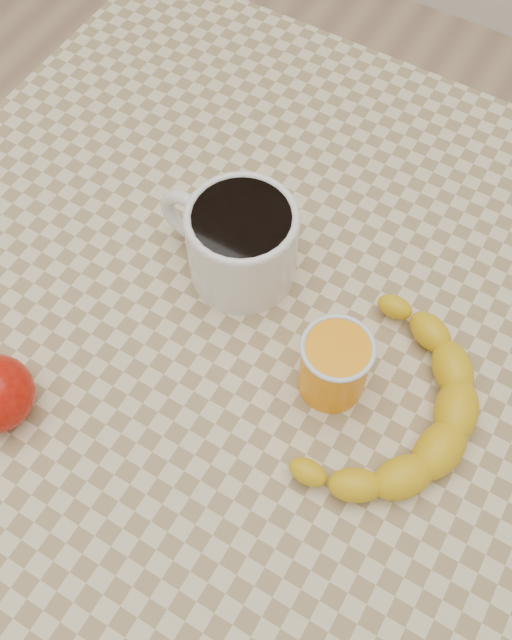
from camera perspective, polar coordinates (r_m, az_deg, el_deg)
The scene contains 5 objects.
ground at distance 1.37m, azimuth 0.00°, elevation -15.82°, with size 3.00×3.00×0.00m, color tan.
table at distance 0.74m, azimuth 0.00°, elevation -3.97°, with size 0.80×0.80×0.75m.
coffee_mug at distance 0.66m, azimuth -1.33°, elevation 6.40°, with size 0.15×0.11×0.09m.
orange_juice_glass at distance 0.61m, azimuth 6.28°, elevation -3.62°, with size 0.06×0.06×0.07m.
banana at distance 0.62m, azimuth 10.71°, elevation -6.85°, with size 0.20×0.26×0.04m, color gold, non-canonical shape.
Camera 1 is at (0.16, -0.27, 1.34)m, focal length 40.00 mm.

